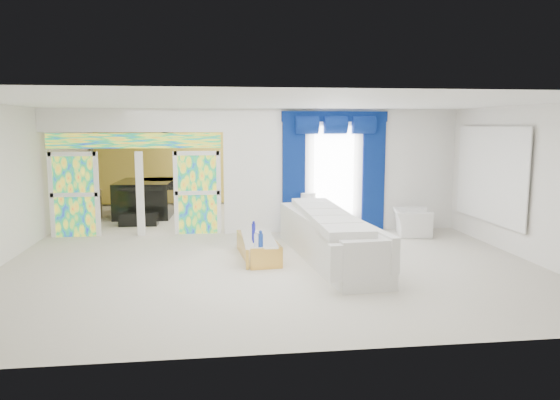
{
  "coord_description": "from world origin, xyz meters",
  "views": [
    {
      "loc": [
        -1.03,
        -11.66,
        2.59
      ],
      "look_at": [
        0.3,
        -1.2,
        1.1
      ],
      "focal_mm": 33.61,
      "sensor_mm": 36.0,
      "label": 1
    }
  ],
  "objects": [
    {
      "name": "floor",
      "position": [
        0.0,
        0.0,
        0.0
      ],
      "size": [
        12.0,
        12.0,
        0.0
      ],
      "primitive_type": "plane",
      "color": "#B7AF9E",
      "rests_on": "ground"
    },
    {
      "name": "dividing_wall",
      "position": [
        2.15,
        1.0,
        1.5
      ],
      "size": [
        5.7,
        0.18,
        3.0
      ],
      "primitive_type": "cube",
      "color": "white",
      "rests_on": "ground"
    },
    {
      "name": "dividing_header",
      "position": [
        -2.85,
        1.0,
        2.73
      ],
      "size": [
        4.3,
        0.18,
        0.55
      ],
      "primitive_type": "cube",
      "color": "white",
      "rests_on": "dividing_wall"
    },
    {
      "name": "stained_panel_left",
      "position": [
        -4.28,
        1.0,
        1.0
      ],
      "size": [
        0.95,
        0.04,
        2.0
      ],
      "primitive_type": "cube",
      "color": "#994C3F",
      "rests_on": "ground"
    },
    {
      "name": "stained_panel_right",
      "position": [
        -1.42,
        1.0,
        1.0
      ],
      "size": [
        0.95,
        0.04,
        2.0
      ],
      "primitive_type": "cube",
      "color": "#994C3F",
      "rests_on": "ground"
    },
    {
      "name": "stained_transom",
      "position": [
        -2.85,
        1.0,
        2.25
      ],
      "size": [
        4.0,
        0.05,
        0.35
      ],
      "primitive_type": "cube",
      "color": "#994C3F",
      "rests_on": "dividing_header"
    },
    {
      "name": "window_pane",
      "position": [
        1.9,
        0.9,
        1.45
      ],
      "size": [
        1.0,
        0.02,
        2.3
      ],
      "primitive_type": "cube",
      "color": "white",
      "rests_on": "dividing_wall"
    },
    {
      "name": "blue_drape_left",
      "position": [
        0.9,
        0.87,
        1.4
      ],
      "size": [
        0.55,
        0.1,
        2.8
      ],
      "primitive_type": "cube",
      "color": "#030A46",
      "rests_on": "ground"
    },
    {
      "name": "blue_drape_right",
      "position": [
        2.9,
        0.87,
        1.4
      ],
      "size": [
        0.55,
        0.1,
        2.8
      ],
      "primitive_type": "cube",
      "color": "#030A46",
      "rests_on": "ground"
    },
    {
      "name": "blue_pelmet",
      "position": [
        1.9,
        0.87,
        2.82
      ],
      "size": [
        2.6,
        0.12,
        0.25
      ],
      "primitive_type": "cube",
      "color": "#030A46",
      "rests_on": "dividing_wall"
    },
    {
      "name": "wall_mirror",
      "position": [
        4.94,
        -1.0,
        1.55
      ],
      "size": [
        0.04,
        2.7,
        1.9
      ],
      "primitive_type": "cube",
      "color": "white",
      "rests_on": "ground"
    },
    {
      "name": "gold_curtains",
      "position": [
        0.0,
        5.9,
        1.5
      ],
      "size": [
        9.7,
        0.12,
        2.9
      ],
      "primitive_type": "cube",
      "color": "gold",
      "rests_on": "ground"
    },
    {
      "name": "white_sofa",
      "position": [
        1.17,
        -1.85,
        0.41
      ],
      "size": [
        1.34,
        4.4,
        0.83
      ],
      "primitive_type": "cube",
      "rotation": [
        0.0,
        0.0,
        0.1
      ],
      "color": "silver",
      "rests_on": "ground"
    },
    {
      "name": "coffee_table",
      "position": [
        -0.18,
        -1.55,
        0.2
      ],
      "size": [
        0.77,
        1.85,
        0.4
      ],
      "primitive_type": "cube",
      "rotation": [
        0.0,
        0.0,
        0.1
      ],
      "color": "gold",
      "rests_on": "ground"
    },
    {
      "name": "console_table",
      "position": [
        1.55,
        0.79,
        0.2
      ],
      "size": [
        1.19,
        0.39,
        0.39
      ],
      "primitive_type": "cube",
      "rotation": [
        0.0,
        0.0,
        -0.01
      ],
      "color": "white",
      "rests_on": "ground"
    },
    {
      "name": "table_lamp",
      "position": [
        1.25,
        0.79,
        0.68
      ],
      "size": [
        0.36,
        0.36,
        0.58
      ],
      "primitive_type": "cylinder",
      "color": "silver",
      "rests_on": "console_table"
    },
    {
      "name": "armchair",
      "position": [
        3.65,
        0.15,
        0.31
      ],
      "size": [
        1.03,
        1.12,
        0.62
      ],
      "primitive_type": "imported",
      "rotation": [
        0.0,
        0.0,
        1.35
      ],
      "color": "silver",
      "rests_on": "ground"
    },
    {
      "name": "grand_piano",
      "position": [
        -3.0,
        3.83,
        0.51
      ],
      "size": [
        1.64,
        2.09,
        1.01
      ],
      "primitive_type": "cube",
      "rotation": [
        0.0,
        0.0,
        -0.05
      ],
      "color": "black",
      "rests_on": "ground"
    },
    {
      "name": "piano_bench",
      "position": [
        -3.0,
        2.23,
        0.16
      ],
      "size": [
        1.0,
        0.43,
        0.33
      ],
      "primitive_type": "cube",
      "rotation": [
        0.0,
        0.0,
        -0.05
      ],
      "color": "black",
      "rests_on": "ground"
    },
    {
      "name": "tv_console",
      "position": [
        -4.48,
        3.34,
        0.41
      ],
      "size": [
        0.59,
        0.55,
        0.82
      ],
      "primitive_type": "cube",
      "rotation": [
        0.0,
        0.0,
        0.06
      ],
      "color": "#A88254",
      "rests_on": "ground"
    },
    {
      "name": "chandelier",
      "position": [
        -2.3,
        3.4,
        2.65
      ],
      "size": [
        0.6,
        0.6,
        0.6
      ],
      "primitive_type": "sphere",
      "color": "gold",
      "rests_on": "ceiling"
    },
    {
      "name": "decanters",
      "position": [
        -0.21,
        -1.71,
        0.49
      ],
      "size": [
        0.15,
        1.11,
        0.2
      ],
      "color": "navy",
      "rests_on": "coffee_table"
    }
  ]
}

